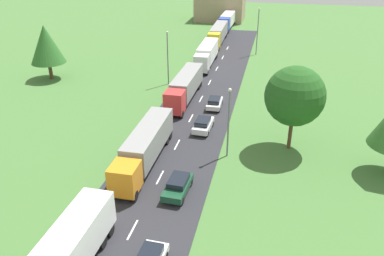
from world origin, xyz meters
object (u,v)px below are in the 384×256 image
tree_oak (46,44)px  tree_pine (295,96)px  truck_fourth (207,54)px  car_fifth (214,103)px  lamppost_third (168,55)px  truck_fifth (218,34)px  lamppost_fourth (258,29)px  truck_sixth (228,19)px  lamppost_second (229,119)px  truck_third (185,86)px  distant_building (220,8)px  car_fourth (203,124)px  car_third (178,186)px  truck_second (145,146)px

tree_oak → tree_pine: (38.12, -15.57, 0.45)m
truck_fourth → car_fifth: 19.66m
lamppost_third → tree_oak: tree_oak is taller
truck_fifth → lamppost_third: bearing=-97.6°
truck_fourth → lamppost_fourth: (8.28, 9.07, 2.84)m
truck_fifth → truck_fourth: bearing=-88.4°
tree_pine → tree_oak: bearing=157.8°
truck_sixth → truck_fourth: bearing=-89.2°
tree_oak → lamppost_second: bearing=-30.7°
truck_fourth → truck_third: bearing=-90.1°
truck_sixth → lamppost_second: size_ratio=1.90×
car_fifth → distant_building: 61.87m
lamppost_second → truck_fifth: bearing=100.1°
car_fourth → distant_building: distant_building is taller
lamppost_third → distant_building: (0.21, 53.22, -1.51)m
lamppost_fourth → car_fifth: bearing=-97.5°
truck_fifth → tree_pine: (14.94, -44.47, 4.02)m
tree_oak → tree_pine: bearing=-22.2°
car_fifth → lamppost_fourth: lamppost_fourth is taller
truck_third → truck_sixth: (-0.44, 49.37, 0.06)m
lamppost_second → tree_oak: bearing=149.3°
car_third → distant_building: distant_building is taller
truck_second → car_third: size_ratio=3.09×
truck_fifth → lamppost_third: lamppost_third is taller
lamppost_second → truck_third: bearing=119.0°
truck_sixth → car_third: 71.77m
truck_second → car_fifth: truck_second is taller
truck_fourth → distant_building: 42.36m
tree_oak → distant_building: tree_oak is taller
lamppost_fourth → tree_oak: (-31.92, -21.74, 0.74)m
truck_third → car_third: 22.70m
car_fourth → lamppost_third: size_ratio=0.50×
lamppost_second → distant_building: 74.59m
car_third → tree_oak: size_ratio=0.50×
truck_second → truck_sixth: (-0.44, 67.22, 0.07)m
truck_second → truck_fifth: bearing=90.5°
car_third → tree_pine: (9.95, 10.95, 5.32)m
car_fourth → car_fifth: bearing=88.4°
truck_sixth → lamppost_third: lamppost_third is taller
car_fourth → truck_second: bearing=-117.1°
lamppost_third → distant_building: size_ratio=0.65×
truck_second → car_fourth: 9.75m
truck_second → distant_building: size_ratio=1.06×
car_fifth → distant_building: size_ratio=0.31×
truck_third → car_fifth: truck_third is taller
lamppost_third → car_third: bearing=-72.9°
distant_building → lamppost_fourth: bearing=-69.8°
truck_fifth → car_fourth: (4.84, -42.44, -1.27)m
truck_second → truck_fifth: (-0.44, 51.06, 0.06)m
truck_third → car_fourth: size_ratio=3.22×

